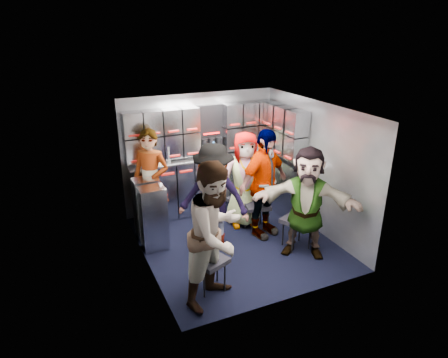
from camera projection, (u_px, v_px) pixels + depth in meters
name	position (u px, v px, depth m)	size (l,w,h in m)	color
floor	(236.00, 242.00, 6.25)	(3.00, 3.00, 0.00)	black
wall_back	(200.00, 152.00, 7.13)	(2.80, 0.04, 2.10)	gray
wall_left	(143.00, 196.00, 5.32)	(0.04, 3.00, 2.10)	gray
wall_right	(315.00, 167.00, 6.40)	(0.04, 3.00, 2.10)	gray
ceiling	(238.00, 109.00, 5.48)	(2.80, 3.00, 0.02)	silver
cart_bank_back	(205.00, 185.00, 7.16)	(2.68, 0.38, 0.99)	#9499A2
cart_bank_left	(150.00, 213.00, 6.08)	(0.38, 0.76, 0.99)	#9499A2
counter	(204.00, 157.00, 6.97)	(2.68, 0.42, 0.03)	silver
locker_bank_back	(203.00, 130.00, 6.85)	(2.68, 0.28, 0.82)	#9499A2
locker_bank_right	(285.00, 131.00, 6.77)	(0.28, 1.00, 0.82)	#9499A2
right_cabinet	(285.00, 187.00, 7.05)	(0.28, 1.20, 1.00)	#9499A2
coffee_niche	(211.00, 129.00, 6.97)	(0.46, 0.16, 0.84)	black
red_latch_strip	(209.00, 168.00, 6.85)	(2.60, 0.02, 0.03)	#B11713
jump_seat_near_left	(211.00, 262.00, 5.02)	(0.49, 0.47, 0.45)	black
jump_seat_mid_left	(209.00, 218.00, 6.14)	(0.50, 0.49, 0.46)	black
jump_seat_center	(239.00, 200.00, 6.87)	(0.43, 0.42, 0.40)	black
jump_seat_mid_right	(257.00, 207.00, 6.50)	(0.46, 0.44, 0.46)	black
jump_seat_near_right	(297.00, 222.00, 5.97)	(0.54, 0.53, 0.49)	black
attendant_standing	(151.00, 182.00, 6.34)	(0.62, 0.41, 1.70)	black
attendant_arc_a	(216.00, 234.00, 4.68)	(0.87, 0.68, 1.79)	black
attendant_arc_b	(214.00, 198.00, 5.83)	(1.06, 0.61, 1.64)	black
attendant_arc_c	(245.00, 180.00, 6.55)	(0.78, 0.51, 1.60)	black
attendant_arc_d	(264.00, 184.00, 6.18)	(1.02, 0.43, 1.75)	black
attendant_arc_e	(306.00, 203.00, 5.67)	(1.53, 0.49, 1.65)	black
bottle_left	(168.00, 154.00, 6.62)	(0.07, 0.07, 0.28)	white
bottle_mid	(214.00, 149.00, 6.94)	(0.06, 0.06, 0.24)	white
bottle_right	(258.00, 143.00, 7.27)	(0.06, 0.06, 0.25)	white
cup_left	(159.00, 161.00, 6.58)	(0.07, 0.07, 0.10)	beige
cup_right	(240.00, 150.00, 7.15)	(0.07, 0.07, 0.11)	beige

